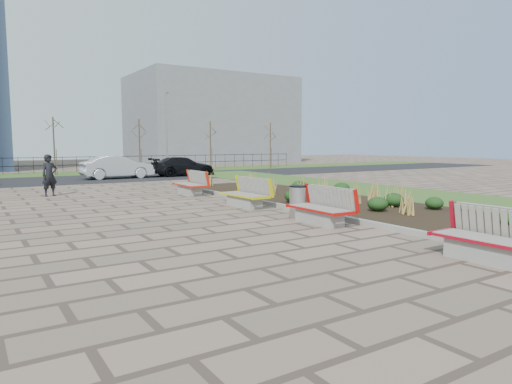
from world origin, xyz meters
TOP-DOWN VIEW (x-y plane):
  - ground at (0.00, 0.00)m, footprint 120.00×120.00m
  - planting_bed at (6.25, 5.00)m, footprint 4.50×18.00m
  - planting_curb at (3.92, 5.00)m, footprint 0.16×18.00m
  - grass_verge_near at (11.00, 5.00)m, footprint 5.00×38.00m
  - grass_verge_far at (0.00, 28.00)m, footprint 80.00×5.00m
  - road at (0.00, 22.00)m, footprint 80.00×7.00m
  - bench_a at (3.00, -2.76)m, footprint 0.93×2.11m
  - bench_b at (3.00, 2.09)m, footprint 0.93×2.11m
  - bench_c at (3.00, 6.12)m, footprint 1.00×2.14m
  - bench_d at (3.00, 10.78)m, footprint 0.95×2.12m
  - litter_bin at (3.20, 3.31)m, footprint 0.51×0.51m
  - pedestrian at (-2.24, 13.35)m, footprint 0.74×0.59m
  - car_silver at (2.90, 21.52)m, footprint 4.45×1.67m
  - car_black at (7.36, 21.52)m, footprint 4.43×1.84m
  - tree_c at (0.00, 26.50)m, footprint 1.40×1.40m
  - tree_d at (6.00, 26.50)m, footprint 1.40×1.40m
  - tree_e at (12.00, 26.50)m, footprint 1.40×1.40m
  - tree_f at (18.00, 26.50)m, footprint 1.40×1.40m
  - lamp_east at (8.00, 26.00)m, footprint 0.24×0.60m
  - railing_fence at (0.00, 29.50)m, footprint 44.00×0.10m
  - building_grey at (20.00, 42.00)m, footprint 18.00×12.00m

SIDE VIEW (x-z plane):
  - ground at x=0.00m, z-range 0.00..0.00m
  - road at x=0.00m, z-range 0.00..0.02m
  - grass_verge_near at x=11.00m, z-range 0.00..0.04m
  - grass_verge_far at x=0.00m, z-range 0.00..0.04m
  - planting_bed at x=6.25m, z-range 0.00..0.10m
  - planting_curb at x=3.92m, z-range 0.00..0.15m
  - litter_bin at x=3.20m, z-range 0.00..0.95m
  - bench_a at x=3.00m, z-range 0.00..1.00m
  - bench_b at x=3.00m, z-range 0.00..1.00m
  - bench_c at x=3.00m, z-range 0.00..1.00m
  - bench_d at x=3.00m, z-range 0.00..1.00m
  - railing_fence at x=0.00m, z-range 0.04..1.24m
  - car_black at x=7.36m, z-range 0.02..1.30m
  - car_silver at x=2.90m, z-range 0.02..1.47m
  - pedestrian at x=-2.24m, z-range 0.00..1.77m
  - tree_c at x=0.00m, z-range 0.04..4.04m
  - tree_d at x=6.00m, z-range 0.04..4.04m
  - tree_e at x=12.00m, z-range 0.04..4.04m
  - tree_f at x=18.00m, z-range 0.04..4.04m
  - lamp_east at x=8.00m, z-range 0.04..6.04m
  - building_grey at x=20.00m, z-range 0.00..10.00m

